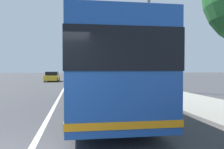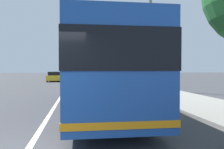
{
  "view_description": "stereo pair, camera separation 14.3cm",
  "coord_description": "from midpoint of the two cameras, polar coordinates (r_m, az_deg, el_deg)",
  "views": [
    {
      "loc": [
        -4.51,
        -0.94,
        1.76
      ],
      "look_at": [
        5.2,
        -2.55,
        1.53
      ],
      "focal_mm": 36.59,
      "sensor_mm": 36.0,
      "label": 1
    },
    {
      "loc": [
        -4.53,
        -1.08,
        1.76
      ],
      "look_at": [
        5.2,
        -2.55,
        1.53
      ],
      "focal_mm": 36.59,
      "sensor_mm": 36.0,
      "label": 2
    }
  ],
  "objects": [
    {
      "name": "sidewalk_curb",
      "position": [
        15.78,
        12.87,
        -4.85
      ],
      "size": [
        110.0,
        3.6,
        0.14
      ],
      "primitive_type": "cube",
      "color": "#9E998E",
      "rests_on": "ground"
    },
    {
      "name": "lane_divider_line",
      "position": [
        14.66,
        -13.34,
        -5.59
      ],
      "size": [
        110.0,
        0.16,
        0.01
      ],
      "primitive_type": "cube",
      "color": "silver",
      "rests_on": "ground"
    },
    {
      "name": "coach_bus",
      "position": [
        10.28,
        -3.51,
        1.48
      ],
      "size": [
        11.39,
        2.71,
        3.13
      ],
      "rotation": [
        0.0,
        0.0,
        -0.01
      ],
      "color": "#1E4C9E",
      "rests_on": "ground"
    },
    {
      "name": "car_ahead_same_lane",
      "position": [
        25.05,
        -5.75,
        -1.16
      ],
      "size": [
        4.2,
        1.96,
        1.43
      ],
      "rotation": [
        0.0,
        0.0,
        -0.04
      ],
      "color": "gold",
      "rests_on": "ground"
    },
    {
      "name": "car_far_distant",
      "position": [
        41.12,
        -7.33,
        -0.09
      ],
      "size": [
        4.44,
        2.06,
        1.56
      ],
      "rotation": [
        0.0,
        0.0,
        -0.04
      ],
      "color": "gold",
      "rests_on": "ground"
    },
    {
      "name": "car_behind_bus",
      "position": [
        33.99,
        -14.86,
        -0.56
      ],
      "size": [
        4.46,
        1.93,
        1.4
      ],
      "rotation": [
        0.0,
        0.0,
        3.12
      ],
      "color": "gold",
      "rests_on": "ground"
    },
    {
      "name": "utility_pole",
      "position": [
        19.24,
        8.94,
        8.89
      ],
      "size": [
        0.25,
        0.25,
        8.6
      ],
      "primitive_type": "cylinder",
      "color": "slate",
      "rests_on": "ground"
    }
  ]
}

